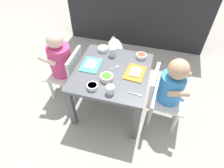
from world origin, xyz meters
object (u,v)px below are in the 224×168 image
object	(u,v)px
dog	(115,51)
cereal_bowl_left_side	(141,56)
dining_table	(112,77)
water_cup_left	(113,52)
veggie_bowl_far	(107,77)
cereal_bowl_right_side	(103,49)
spoon_by_left_tray	(115,67)
seated_child_left	(61,61)
food_tray_left	(91,65)
food_tray_right	(135,73)
spoon_by_right_tray	(136,94)
water_cup_right	(110,90)
seated_child_right	(170,86)
veggie_bowl_near	(92,86)

from	to	relation	value
dog	cereal_bowl_left_side	bearing A→B (deg)	-47.08
dining_table	water_cup_left	xyz separation A→B (m)	(-0.05, 0.19, 0.10)
dining_table	dog	size ratio (longest dim) A/B	1.33
water_cup_left	veggie_bowl_far	world-z (taller)	water_cup_left
cereal_bowl_right_side	spoon_by_left_tray	distance (m)	0.25
seated_child_left	food_tray_left	xyz separation A→B (m)	(0.27, -0.01, 0.02)
seated_child_left	food_tray_right	bearing A→B (deg)	-1.26
cereal_bowl_right_side	spoon_by_right_tray	xyz separation A→B (m)	(0.37, -0.43, -0.02)
water_cup_right	veggie_bowl_far	world-z (taller)	water_cup_right
spoon_by_left_tray	water_cup_left	bearing A→B (deg)	111.44
cereal_bowl_left_side	spoon_by_left_tray	world-z (taller)	cereal_bowl_left_side
food_tray_left	cereal_bowl_left_side	xyz separation A→B (m)	(0.37, 0.20, 0.01)
dining_table	food_tray_right	distance (m)	0.19
veggie_bowl_far	spoon_by_right_tray	size ratio (longest dim) A/B	0.95
food_tray_left	cereal_bowl_left_side	size ratio (longest dim) A/B	2.20
food_tray_right	veggie_bowl_far	world-z (taller)	veggie_bowl_far
dining_table	food_tray_right	size ratio (longest dim) A/B	2.94
seated_child_right	veggie_bowl_near	size ratio (longest dim) A/B	8.06
dog	spoon_by_right_tray	world-z (taller)	spoon_by_right_tray
seated_child_right	spoon_by_left_tray	world-z (taller)	seated_child_right
water_cup_left	water_cup_right	bearing A→B (deg)	-77.04
seated_child_right	veggie_bowl_far	world-z (taller)	seated_child_right
veggie_bowl_far	seated_child_right	bearing A→B (deg)	9.67
food_tray_right	cereal_bowl_left_side	world-z (taller)	cereal_bowl_left_side
food_tray_left	veggie_bowl_near	distance (m)	0.25
seated_child_left	veggie_bowl_far	xyz separation A→B (m)	(0.44, -0.14, 0.04)
seated_child_right	food_tray_left	distance (m)	0.63
seated_child_left	seated_child_right	world-z (taller)	seated_child_left
seated_child_left	cereal_bowl_left_side	xyz separation A→B (m)	(0.64, 0.19, 0.04)
food_tray_left	veggie_bowl_far	size ratio (longest dim) A/B	1.97
spoon_by_left_tray	dog	bearing A→B (deg)	103.67
dining_table	spoon_by_right_tray	bearing A→B (deg)	-40.93
cereal_bowl_right_side	seated_child_right	bearing A→B (deg)	-23.77
seated_child_left	seated_child_right	bearing A→B (deg)	-3.75
seated_child_right	seated_child_left	bearing A→B (deg)	176.25
veggie_bowl_far	water_cup_right	bearing A→B (deg)	-63.37
dog	cereal_bowl_left_side	size ratio (longest dim) A/B	5.29
cereal_bowl_left_side	spoon_by_right_tray	world-z (taller)	cereal_bowl_left_side
spoon_by_left_tray	cereal_bowl_right_side	bearing A→B (deg)	128.73
dog	seated_child_right	bearing A→B (deg)	-45.73
seated_child_left	food_tray_right	world-z (taller)	seated_child_left
dining_table	water_cup_left	bearing A→B (deg)	103.91
veggie_bowl_near	cereal_bowl_right_side	xyz separation A→B (m)	(-0.06, 0.45, 0.00)
cereal_bowl_right_side	spoon_by_left_tray	world-z (taller)	cereal_bowl_right_side
veggie_bowl_far	spoon_by_right_tray	xyz separation A→B (m)	(0.24, -0.09, -0.02)
dining_table	veggie_bowl_near	distance (m)	0.24
food_tray_left	food_tray_right	xyz separation A→B (m)	(0.36, -0.00, 0.00)
seated_child_right	water_cup_right	bearing A→B (deg)	-153.72
cereal_bowl_right_side	seated_child_left	bearing A→B (deg)	-146.30
dog	spoon_by_right_tray	distance (m)	0.85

